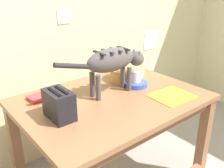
% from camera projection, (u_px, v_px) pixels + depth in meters
% --- Properties ---
extents(wall_rear, '(4.90, 0.11, 2.50)m').
position_uv_depth(wall_rear, '(44.00, 14.00, 1.98)').
color(wall_rear, beige).
rests_on(wall_rear, ground_plane).
extents(dining_table, '(1.25, 0.91, 0.74)m').
position_uv_depth(dining_table, '(112.00, 109.00, 1.79)').
color(dining_table, brown).
rests_on(dining_table, ground_plane).
extents(cat, '(0.71, 0.15, 0.33)m').
position_uv_depth(cat, '(114.00, 61.00, 1.74)').
color(cat, '#4B4646').
rests_on(cat, dining_table).
extents(saucer_bowl, '(0.18, 0.18, 0.03)m').
position_uv_depth(saucer_bowl, '(135.00, 84.00, 1.94)').
color(saucer_bowl, '#3350BB').
rests_on(saucer_bowl, dining_table).
extents(coffee_mug, '(0.12, 0.08, 0.09)m').
position_uv_depth(coffee_mug, '(136.00, 76.00, 1.92)').
color(coffee_mug, white).
rests_on(coffee_mug, saucer_bowl).
extents(magazine, '(0.29, 0.25, 0.01)m').
position_uv_depth(magazine, '(172.00, 96.00, 1.76)').
color(magazine, yellow).
rests_on(magazine, dining_table).
extents(book_stack, '(0.17, 0.13, 0.03)m').
position_uv_depth(book_stack, '(40.00, 97.00, 1.73)').
color(book_stack, '#D4422B').
rests_on(book_stack, dining_table).
extents(wicker_basket, '(0.28, 0.28, 0.10)m').
position_uv_depth(wicker_basket, '(127.00, 74.00, 2.05)').
color(wicker_basket, tan).
rests_on(wicker_basket, dining_table).
extents(toaster, '(0.12, 0.20, 0.18)m').
position_uv_depth(toaster, '(59.00, 105.00, 1.46)').
color(toaster, black).
rests_on(toaster, dining_table).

